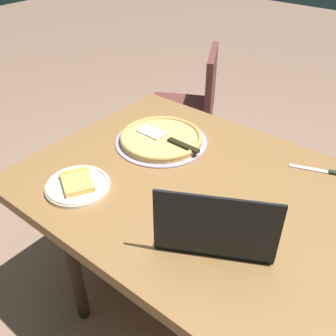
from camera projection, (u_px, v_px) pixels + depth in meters
name	position (u px, v px, depth m)	size (l,w,h in m)	color
ground_plane	(190.00, 304.00, 1.76)	(12.00, 12.00, 0.00)	#8B6956
dining_table	(196.00, 198.00, 1.38)	(1.23, 0.94, 0.71)	brown
laptop	(216.00, 228.00, 1.09)	(0.39, 0.34, 0.22)	black
pizza_plate	(78.00, 185.00, 1.31)	(0.23, 0.23, 0.04)	white
pizza_tray	(161.00, 138.00, 1.55)	(0.38, 0.38, 0.04)	#9D92AB
table_knife	(330.00, 172.00, 1.39)	(0.23, 0.10, 0.01)	silver
chair_near	(191.00, 105.00, 2.33)	(0.55, 0.55, 0.83)	brown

